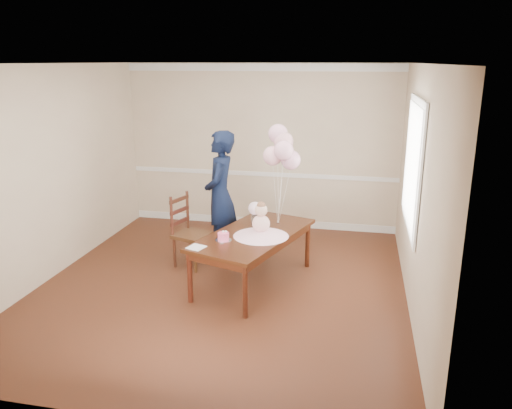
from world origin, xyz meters
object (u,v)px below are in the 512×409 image
dining_table_top (253,235)px  dining_chair_seat (192,235)px  woman (220,195)px  birthday_cake (223,236)px

dining_table_top → dining_chair_seat: dining_table_top is taller
dining_table_top → woman: woman is taller
birthday_cake → dining_chair_seat: 1.00m
dining_table_top → dining_chair_seat: (-0.94, 0.39, -0.21)m
dining_table_top → birthday_cake: size_ratio=13.33×
birthday_cake → dining_table_top: bearing=47.9°
dining_table_top → woman: (-0.65, 0.81, 0.26)m
dining_table_top → dining_chair_seat: size_ratio=4.16×
dining_chair_seat → woman: bearing=73.2°
birthday_cake → dining_chair_seat: (-0.65, 0.71, -0.28)m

